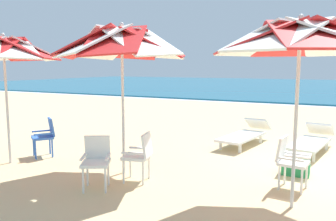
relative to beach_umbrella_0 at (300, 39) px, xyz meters
The scene contains 10 objects.
beach_umbrella_0 is the anchor object (origin of this frame).
plastic_chair_0 2.05m from the beach_umbrella_0, 100.81° to the left, with size 0.52×0.49×0.87m.
beach_umbrella_1 3.07m from the beach_umbrella_0, behind, with size 2.48×2.48×2.81m.
plastic_chair_1 3.16m from the beach_umbrella_0, behind, with size 0.56×0.53×0.87m.
plastic_chair_2 3.60m from the beach_umbrella_0, 167.92° to the right, with size 0.60×0.62×0.87m.
beach_umbrella_2 5.59m from the beach_umbrella_0, behind, with size 2.25×2.25×2.69m.
plastic_chair_3 5.66m from the beach_umbrella_0, behind, with size 0.62×0.63×0.87m.
sun_lounger_1 4.11m from the beach_umbrella_0, 89.92° to the left, with size 0.96×2.22×0.62m.
sun_lounger_2 4.45m from the beach_umbrella_0, 113.89° to the left, with size 0.98×2.22×0.62m.
cooler_box 2.70m from the beach_umbrella_0, 94.35° to the left, with size 0.50×0.34×0.40m.
Camera 1 is at (-0.13, -7.30, 2.01)m, focal length 35.97 mm.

